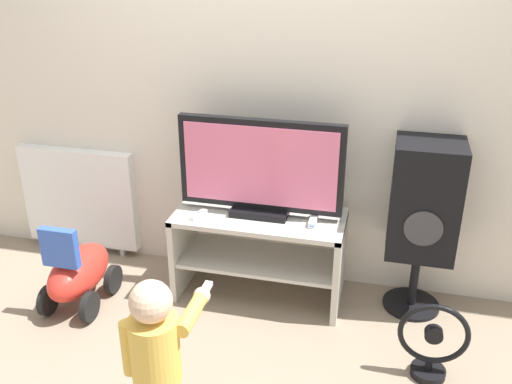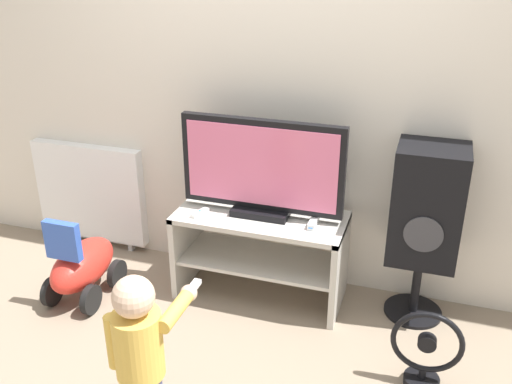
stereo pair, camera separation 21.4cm
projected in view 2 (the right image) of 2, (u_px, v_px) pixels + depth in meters
The scene contains 11 objects.
ground_plane at pixel (249, 314), 3.37m from camera, with size 16.00×16.00×0.00m, color gray.
wall_back at pixel (277, 76), 3.29m from camera, with size 10.00×0.06×2.60m.
tv_stand at pixel (261, 244), 3.42m from camera, with size 1.00×0.45×0.55m.
television at pixel (262, 169), 3.24m from camera, with size 0.95×0.20×0.58m.
game_console at pixel (314, 222), 3.23m from camera, with size 0.04×0.17×0.04m.
remote_primary at pixel (200, 213), 3.34m from camera, with size 0.07×0.13×0.03m.
child at pixel (140, 345), 2.39m from camera, with size 0.31×0.46×0.82m.
speaker_tower at pixel (427, 209), 3.10m from camera, with size 0.37×0.34×1.04m.
floor_fan at pixel (426, 352), 2.77m from camera, with size 0.35×0.18×0.43m.
ride_on_toy at pixel (82, 265), 3.45m from camera, with size 0.31×0.54×0.58m.
radiator at pixel (90, 193), 3.97m from camera, with size 0.82×0.08×0.75m.
Camera 2 is at (0.90, -2.62, 2.05)m, focal length 40.00 mm.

